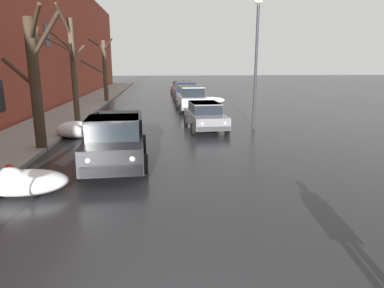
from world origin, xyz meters
TOP-DOWN VIEW (x-y plane):
  - left_sidewalk_slab at (-6.40, 18.00)m, footprint 3.33×80.00m
  - brick_townhouse_facade at (-8.57, 18.00)m, footprint 0.63×80.00m
  - snow_bank_near_corner_left at (-4.19, 12.87)m, footprint 1.76×1.25m
  - snow_bank_along_left_kerb at (4.16, 26.04)m, footprint 2.47×1.26m
  - snow_bank_mid_block_left at (-3.95, 5.78)m, footprint 2.31×1.42m
  - bare_tree_second_along_sidewalk at (-4.91, 10.41)m, footprint 2.85×3.19m
  - bare_tree_mid_block at (-4.96, 16.55)m, footprint 2.01×3.24m
  - bare_tree_far_down_block at (-5.00, 27.84)m, footprint 2.85×3.02m
  - pickup_truck_black_approaching_near_lane at (-1.73, 8.11)m, footprint 2.27×5.03m
  - sedan_grey_parked_kerbside_close at (2.14, 14.35)m, footprint 2.07×4.27m
  - suv_silver_parked_kerbside_mid at (2.06, 21.52)m, footprint 2.07×4.70m
  - suv_darkblue_parked_far_down_block at (2.13, 28.00)m, footprint 2.13×4.85m
  - sedan_red_queued_behind_truck at (2.12, 35.01)m, footprint 2.11×4.18m
  - fire_hydrant at (-4.38, 6.16)m, footprint 0.42×0.22m
  - street_lamp_post at (4.73, 14.24)m, footprint 0.44×0.24m

SIDE VIEW (x-z plane):
  - left_sidewalk_slab at x=-6.40m, z-range 0.00..0.16m
  - snow_bank_along_left_kerb at x=4.16m, z-range -0.01..0.59m
  - snow_bank_mid_block_left at x=-3.95m, z-range -0.06..0.68m
  - fire_hydrant at x=-4.38m, z-range 0.00..0.71m
  - snow_bank_near_corner_left at x=-4.19m, z-range -0.01..0.78m
  - sedan_red_queued_behind_truck at x=2.12m, z-range 0.04..1.46m
  - sedan_grey_parked_kerbside_close at x=2.14m, z-range 0.04..1.46m
  - pickup_truck_black_approaching_near_lane at x=-1.73m, z-range 0.00..1.76m
  - suv_silver_parked_kerbside_mid at x=2.06m, z-range 0.08..1.90m
  - suv_darkblue_parked_far_down_block at x=2.13m, z-range 0.08..1.90m
  - bare_tree_second_along_sidewalk at x=-4.91m, z-range 0.11..5.45m
  - bare_tree_far_down_block at x=-5.00m, z-range 0.14..5.76m
  - bare_tree_mid_block at x=-4.96m, z-range 0.05..6.37m
  - street_lamp_post at x=4.73m, z-range 0.36..6.82m
  - brick_townhouse_facade at x=-8.57m, z-range 0.00..11.38m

